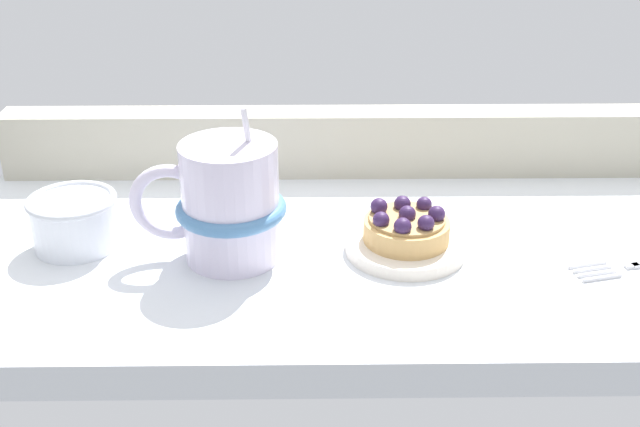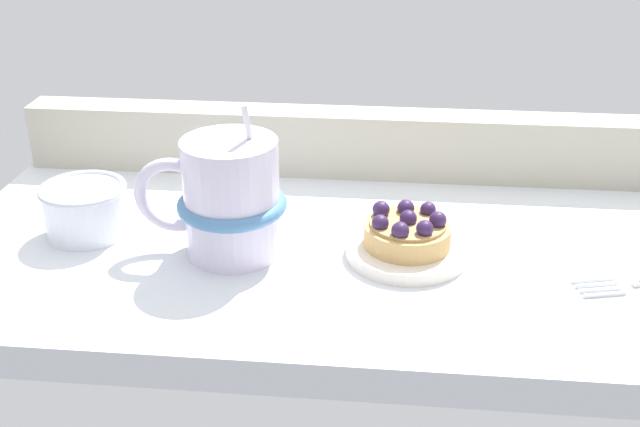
# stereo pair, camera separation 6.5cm
# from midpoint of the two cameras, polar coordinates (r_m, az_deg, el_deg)

# --- Properties ---
(ground_plane) EXTENTS (0.77, 0.35, 0.03)m
(ground_plane) POSITION_cam_midpoint_polar(r_m,az_deg,el_deg) (0.69, 7.06, -3.37)
(ground_plane) COLOR silver
(window_rail_back) EXTENTS (0.76, 0.04, 0.07)m
(window_rail_back) POSITION_cam_midpoint_polar(r_m,az_deg,el_deg) (0.82, 7.12, 5.05)
(window_rail_back) COLOR #B2AD99
(window_rail_back) RESTS_ON ground_plane
(dessert_plate) EXTENTS (0.10, 0.10, 0.01)m
(dessert_plate) POSITION_cam_midpoint_polar(r_m,az_deg,el_deg) (0.67, 9.16, -2.78)
(dessert_plate) COLOR silver
(dessert_plate) RESTS_ON ground_plane
(raspberry_tart) EXTENTS (0.07, 0.07, 0.03)m
(raspberry_tart) POSITION_cam_midpoint_polar(r_m,az_deg,el_deg) (0.66, 9.27, -1.34)
(raspberry_tart) COLOR tan
(raspberry_tart) RESTS_ON dessert_plate
(coffee_mug) EXTENTS (0.13, 0.09, 0.13)m
(coffee_mug) POSITION_cam_midpoint_polar(r_m,az_deg,el_deg) (0.65, -3.94, 1.04)
(coffee_mug) COLOR silver
(coffee_mug) RESTS_ON ground_plane
(sugar_bowl) EXTENTS (0.08, 0.08, 0.05)m
(sugar_bowl) POSITION_cam_midpoint_polar(r_m,az_deg,el_deg) (0.71, -14.45, 0.32)
(sugar_bowl) COLOR silver
(sugar_bowl) RESTS_ON ground_plane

